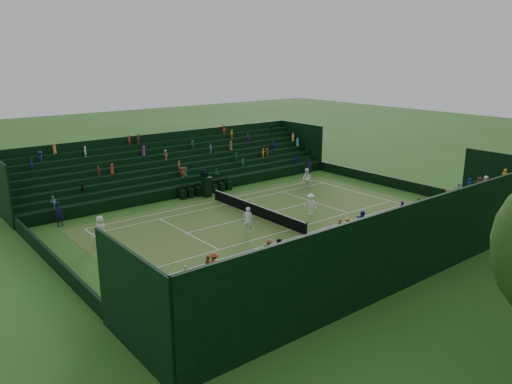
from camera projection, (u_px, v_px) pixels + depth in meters
ground at (256, 216)px, 39.93m from camera, size 160.00×160.00×0.00m
court_surface at (256, 216)px, 39.93m from camera, size 12.97×26.77×0.01m
perimeter_wall_north at (381, 180)px, 49.33m from camera, size 17.17×0.20×1.00m
perimeter_wall_south at (52, 259)px, 30.25m from camera, size 17.17×0.20×1.00m
perimeter_wall_east at (335, 240)px, 33.40m from camera, size 0.20×31.77×1.00m
perimeter_wall_west at (199, 188)px, 46.19m from camera, size 0.20×31.77×1.00m
north_grandstand at (387, 243)px, 29.97m from camera, size 6.60×32.00×4.90m
south_grandstand at (176, 170)px, 49.06m from camera, size 6.60×32.00×4.90m
tennis_net at (256, 210)px, 39.79m from camera, size 11.67×0.10×1.06m
umpire_chair at (206, 184)px, 45.03m from camera, size 0.87×0.87×2.74m
courtside_chairs at (206, 190)px, 46.02m from camera, size 0.54×5.51×1.16m
player_near_west at (100, 229)px, 34.23m from camera, size 1.03×0.79×1.87m
player_near_east at (248, 220)px, 36.03m from camera, size 0.84×0.81×1.94m
player_far_west at (307, 179)px, 47.80m from camera, size 1.03×0.83×1.98m
player_far_east at (311, 204)px, 40.08m from camera, size 1.28×0.98×1.75m
line_judge_north at (309, 168)px, 52.68m from camera, size 0.53×0.73×1.86m
line_judge_south at (60, 214)px, 37.34m from camera, size 0.69×0.82×1.93m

